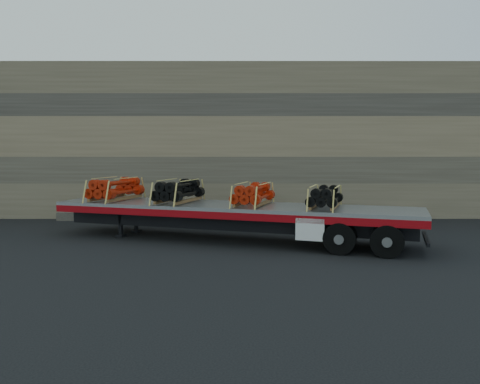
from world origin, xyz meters
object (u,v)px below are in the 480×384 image
(bundle_midrear, at_px, (253,195))
(bundle_rear, at_px, (325,198))
(trailer, at_px, (232,223))
(bundle_midfront, at_px, (179,192))
(bundle_front, at_px, (116,189))

(bundle_midrear, distance_m, bundle_rear, 2.39)
(trailer, xyz_separation_m, bundle_midrear, (0.72, -0.24, 0.98))
(bundle_rear, bearing_deg, bundle_midrear, 180.00)
(trailer, relative_size, bundle_midrear, 6.23)
(bundle_midfront, bearing_deg, bundle_front, -180.00)
(bundle_midfront, bearing_deg, bundle_rear, 0.00)
(bundle_front, bearing_deg, bundle_midrear, 0.00)
(trailer, distance_m, bundle_rear, 3.29)
(trailer, xyz_separation_m, bundle_midfront, (-1.88, 0.62, 1.01))
(bundle_front, xyz_separation_m, bundle_rear, (7.30, -2.40, -0.06))
(bundle_rear, bearing_deg, bundle_midfront, 180.00)
(bundle_front, xyz_separation_m, bundle_midrear, (5.03, -1.66, -0.04))
(bundle_midfront, bearing_deg, bundle_midrear, 0.00)
(bundle_front, xyz_separation_m, bundle_midfront, (2.43, -0.80, -0.01))
(trailer, distance_m, bundle_midfront, 2.22)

